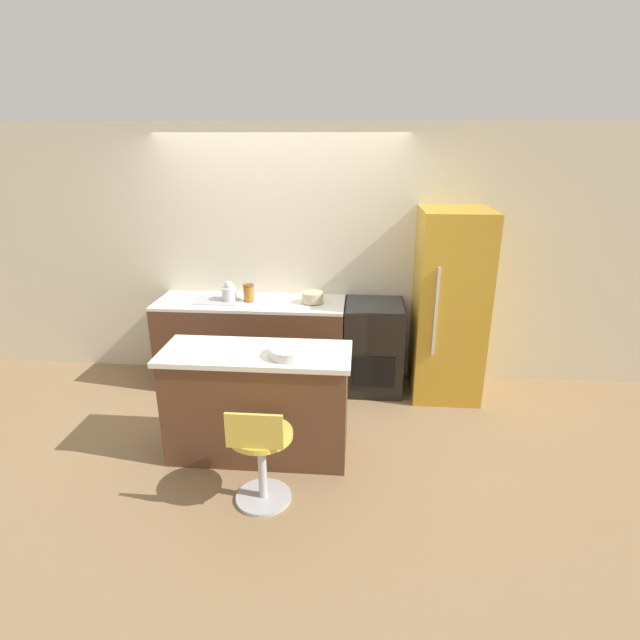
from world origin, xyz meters
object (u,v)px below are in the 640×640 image
object	(u,v)px
stool_chair	(261,454)
refrigerator	(449,306)
kettle	(229,292)
oven_range	(373,346)
mixing_bowl	(313,297)

from	to	relation	value
stool_chair	refrigerator	bearing A→B (deg)	50.03
stool_chair	kettle	bearing A→B (deg)	109.77
oven_range	stool_chair	distance (m)	2.01
kettle	mixing_bowl	world-z (taller)	kettle
stool_chair	kettle	world-z (taller)	kettle
mixing_bowl	stool_chair	bearing A→B (deg)	-95.61
oven_range	refrigerator	distance (m)	0.85
refrigerator	mixing_bowl	bearing A→B (deg)	178.23
oven_range	kettle	distance (m)	1.56
refrigerator	stool_chair	bearing A→B (deg)	-129.97
refrigerator	mixing_bowl	world-z (taller)	refrigerator
mixing_bowl	oven_range	bearing A→B (deg)	-0.38
refrigerator	mixing_bowl	xyz separation A→B (m)	(-1.33, 0.04, 0.04)
stool_chair	kettle	size ratio (longest dim) A/B	4.02
oven_range	stool_chair	xyz separation A→B (m)	(-0.80, -1.84, -0.06)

